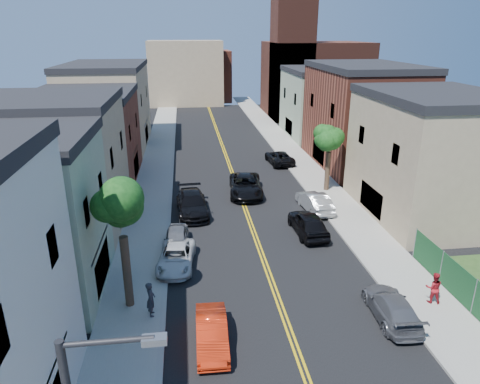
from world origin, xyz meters
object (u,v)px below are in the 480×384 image
object	(u,v)px
black_car_right	(308,223)
pedestrian_right	(434,288)
dark_car_right_far	(279,157)
black_car_left	(192,204)
black_suv_lane	(246,185)
pedestrian_left	(151,299)
grey_car_right	(392,307)
silver_car_right	(314,202)
red_sedan	(212,333)
white_pickup	(176,257)
grey_car_left	(177,239)

from	to	relation	value
black_car_right	pedestrian_right	bearing A→B (deg)	111.64
black_car_right	dark_car_right_far	bearing A→B (deg)	-98.17
black_car_left	black_suv_lane	bearing A→B (deg)	34.46
black_suv_lane	pedestrian_left	size ratio (longest dim) A/B	3.24
black_suv_lane	grey_car_right	bearing A→B (deg)	-70.61
black_suv_lane	pedestrian_right	xyz separation A→B (m)	(7.53, -17.88, 0.18)
black_car_right	silver_car_right	distance (m)	4.47
black_car_left	dark_car_right_far	xyz separation A→B (m)	(9.82, 12.86, -0.13)
grey_car_right	red_sedan	bearing A→B (deg)	8.35
white_pickup	pedestrian_left	world-z (taller)	pedestrian_left
black_car_left	grey_car_left	bearing A→B (deg)	-105.23
dark_car_right_far	grey_car_right	bearing A→B (deg)	84.95
black_car_left	dark_car_right_far	world-z (taller)	black_car_left
white_pickup	silver_car_right	world-z (taller)	silver_car_right
grey_car_right	pedestrian_right	size ratio (longest dim) A/B	2.63
grey_car_right	black_car_right	xyz separation A→B (m)	(-1.51, 10.16, 0.17)
black_car_left	silver_car_right	xyz separation A→B (m)	(9.82, -0.67, -0.06)
red_sedan	black_suv_lane	distance (m)	20.11
pedestrian_right	black_car_right	bearing A→B (deg)	-47.75
black_car_left	grey_car_right	distance (m)	17.81
grey_car_right	pedestrian_left	xyz separation A→B (m)	(-12.03, 1.60, 0.42)
white_pickup	black_suv_lane	size ratio (longest dim) A/B	0.76
grey_car_left	grey_car_right	distance (m)	14.18
dark_car_right_far	pedestrian_right	distance (m)	27.08
silver_car_right	dark_car_right_far	world-z (taller)	silver_car_right
white_pickup	dark_car_right_far	distance (m)	23.88
grey_car_left	black_suv_lane	distance (m)	11.32
pedestrian_right	grey_car_left	bearing A→B (deg)	-13.60
silver_car_right	pedestrian_left	xyz separation A→B (m)	(-12.20, -12.70, 0.31)
black_car_left	pedestrian_left	size ratio (longest dim) A/B	3.07
black_car_right	black_suv_lane	bearing A→B (deg)	-71.61
silver_car_right	black_suv_lane	size ratio (longest dim) A/B	0.77
white_pickup	pedestrian_right	distance (m)	14.71
dark_car_right_far	black_car_right	bearing A→B (deg)	79.86
black_car_right	silver_car_right	world-z (taller)	black_car_right
pedestrian_left	pedestrian_right	bearing A→B (deg)	-96.59
red_sedan	grey_car_left	size ratio (longest dim) A/B	1.04
red_sedan	pedestrian_left	xyz separation A→B (m)	(-2.90, 2.49, 0.41)
grey_car_right	dark_car_right_far	xyz separation A→B (m)	(0.17, 27.83, 0.04)
white_pickup	red_sedan	bearing A→B (deg)	-71.09
black_car_left	silver_car_right	distance (m)	9.84
black_car_left	grey_car_right	size ratio (longest dim) A/B	1.25
black_suv_lane	black_car_left	bearing A→B (deg)	-136.87
red_sedan	dark_car_right_far	bearing A→B (deg)	73.17
grey_car_left	silver_car_right	world-z (taller)	silver_car_right
black_car_left	black_car_right	size ratio (longest dim) A/B	1.17
red_sedan	white_pickup	size ratio (longest dim) A/B	0.89
pedestrian_right	pedestrian_left	bearing A→B (deg)	15.03
grey_car_right	black_suv_lane	distance (m)	19.37
pedestrian_left	black_suv_lane	bearing A→B (deg)	-26.53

